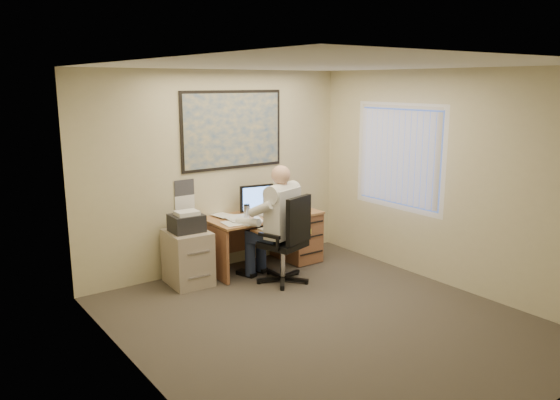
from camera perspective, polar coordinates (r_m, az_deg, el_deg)
room_shell at (r=5.63m, az=4.83°, el=0.03°), size 4.00×4.50×2.70m
desk at (r=7.79m, az=0.14°, el=-3.36°), size 1.60×0.97×1.14m
world_map at (r=7.49m, az=-4.95°, el=7.31°), size 1.56×0.03×1.06m
wall_calendar at (r=7.26m, az=-9.94°, el=0.46°), size 0.28×0.01×0.42m
window_blinds at (r=7.53m, az=12.29°, el=4.42°), size 0.06×1.40×1.30m
filing_cabinet at (r=7.07m, az=-9.62°, el=-5.45°), size 0.52×0.62×0.96m
office_chair at (r=7.01m, az=0.43°, el=-6.04°), size 0.86×0.86×1.15m
person at (r=6.97m, az=0.14°, el=-2.54°), size 0.90×1.08×1.52m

